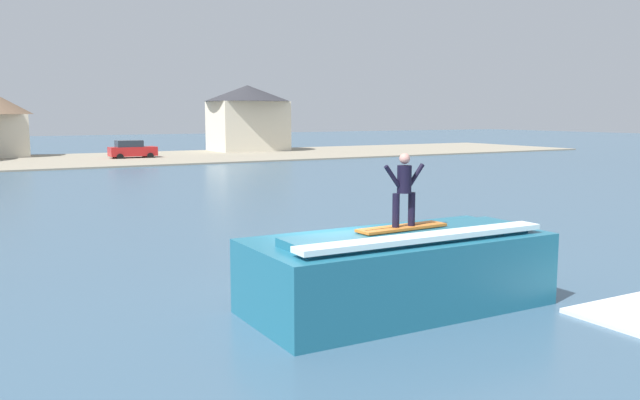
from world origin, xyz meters
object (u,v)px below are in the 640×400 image
at_px(surfboard, 402,227).
at_px(house_gabled_white, 248,114).
at_px(surfer, 404,186).
at_px(car_far_shore, 132,150).
at_px(wave_crest, 398,270).

relative_size(surfboard, house_gabled_white, 0.23).
relative_size(surfer, car_far_shore, 0.36).
distance_m(wave_crest, surfboard, 1.05).
height_order(wave_crest, house_gabled_white, house_gabled_white).
xyz_separation_m(car_far_shore, house_gabled_white, (15.00, 6.13, 3.47)).
distance_m(surfer, car_far_shore, 54.21).
bearing_deg(car_far_shore, wave_crest, -97.17).
bearing_deg(wave_crest, surfer, -101.31).
bearing_deg(surfboard, house_gabled_white, 70.00).
bearing_deg(surfer, surfboard, 100.25).
relative_size(car_far_shore, house_gabled_white, 0.45).
bearing_deg(wave_crest, house_gabled_white, 69.98).
height_order(wave_crest, car_far_shore, wave_crest).
distance_m(wave_crest, car_far_shore, 53.94).
bearing_deg(wave_crest, surfboard, -105.92).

